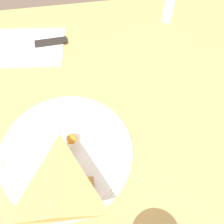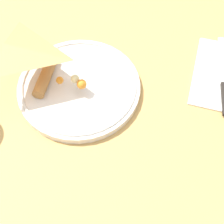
% 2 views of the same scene
% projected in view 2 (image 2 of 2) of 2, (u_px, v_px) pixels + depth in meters
% --- Properties ---
extents(dining_table, '(1.00, 0.76, 0.71)m').
position_uv_depth(dining_table, '(102.00, 169.00, 0.74)').
color(dining_table, tan).
rests_on(dining_table, ground_plane).
extents(plate_pizza, '(0.25, 0.25, 0.05)m').
position_uv_depth(plate_pizza, '(78.00, 86.00, 0.70)').
color(plate_pizza, silver).
rests_on(plate_pizza, dining_table).
extents(napkin_folded, '(0.20, 0.15, 0.00)m').
position_uv_depth(napkin_folded, '(224.00, 75.00, 0.73)').
color(napkin_folded, white).
rests_on(napkin_folded, dining_table).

